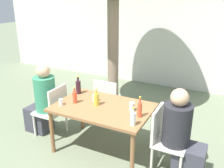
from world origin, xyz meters
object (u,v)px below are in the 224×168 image
at_px(dining_table_front, 103,111).
at_px(oil_cruet_2, 96,99).
at_px(patio_chair_1, 164,136).
at_px(soda_bottle_1, 140,109).
at_px(person_seated_1, 182,137).
at_px(person_seated_0, 42,102).
at_px(water_bottle_4, 133,118).
at_px(patio_chair_2, 108,100).
at_px(patio_chair_0, 53,108).
at_px(wine_bottle_3, 78,87).
at_px(drinking_glass_1, 61,102).
at_px(drinking_glass_2, 95,98).
at_px(drinking_glass_0, 132,107).
at_px(soda_bottle_0, 75,97).

relative_size(dining_table_front, oil_cruet_2, 5.62).
distance_m(patio_chair_1, soda_bottle_1, 0.50).
distance_m(person_seated_1, oil_cruet_2, 1.31).
bearing_deg(dining_table_front, patio_chair_1, 0.00).
xyz_separation_m(person_seated_0, soda_bottle_1, (1.76, -0.06, 0.29)).
xyz_separation_m(oil_cruet_2, water_bottle_4, (0.71, -0.31, -0.00)).
height_order(person_seated_0, water_bottle_4, person_seated_0).
bearing_deg(patio_chair_2, dining_table_front, 111.96).
relative_size(patio_chair_0, water_bottle_4, 3.65).
xyz_separation_m(person_seated_0, wine_bottle_3, (0.57, 0.25, 0.29)).
bearing_deg(water_bottle_4, dining_table_front, 152.55).
relative_size(person_seated_1, soda_bottle_1, 4.09).
bearing_deg(dining_table_front, drinking_glass_1, -157.86).
height_order(patio_chair_2, person_seated_1, person_seated_1).
bearing_deg(dining_table_front, wine_bottle_3, 156.98).
relative_size(dining_table_front, person_seated_0, 1.15).
xyz_separation_m(dining_table_front, water_bottle_4, (0.60, -0.31, 0.17)).
height_order(water_bottle_4, drinking_glass_2, water_bottle_4).
bearing_deg(soda_bottle_1, oil_cruet_2, 174.96).
bearing_deg(water_bottle_4, drinking_glass_1, 176.26).
bearing_deg(person_seated_0, person_seated_1, 90.00).
bearing_deg(patio_chair_1, dining_table_front, 90.00).
bearing_deg(drinking_glass_1, drinking_glass_0, 16.33).
relative_size(oil_cruet_2, drinking_glass_2, 2.28).
distance_m(person_seated_0, person_seated_1, 2.34).
distance_m(person_seated_1, soda_bottle_0, 1.63).
height_order(dining_table_front, drinking_glass_2, drinking_glass_2).
relative_size(patio_chair_0, soda_bottle_1, 3.01).
bearing_deg(patio_chair_0, drinking_glass_1, 56.99).
xyz_separation_m(patio_chair_0, person_seated_0, (-0.23, -0.00, 0.06)).
bearing_deg(patio_chair_2, wine_bottle_3, 55.28).
bearing_deg(soda_bottle_1, drinking_glass_1, -171.71).
bearing_deg(drinking_glass_0, person_seated_1, -4.79).
bearing_deg(wine_bottle_3, drinking_glass_0, -10.53).
height_order(dining_table_front, patio_chair_2, patio_chair_2).
height_order(person_seated_0, person_seated_1, person_seated_0).
height_order(patio_chair_2, oil_cruet_2, oil_cruet_2).
distance_m(patio_chair_1, person_seated_1, 0.23).
relative_size(patio_chair_0, person_seated_0, 0.72).
xyz_separation_m(dining_table_front, person_seated_1, (1.17, -0.00, -0.11)).
height_order(patio_chair_0, patio_chair_2, same).
distance_m(dining_table_front, drinking_glass_1, 0.64).
height_order(dining_table_front, drinking_glass_0, drinking_glass_0).
xyz_separation_m(patio_chair_1, drinking_glass_2, (-1.14, 0.11, 0.29)).
height_order(soda_bottle_1, wine_bottle_3, wine_bottle_3).
height_order(patio_chair_0, drinking_glass_1, patio_chair_0).
bearing_deg(person_seated_0, drinking_glass_0, 92.20).
distance_m(wine_bottle_3, drinking_glass_0, 1.05).
bearing_deg(oil_cruet_2, soda_bottle_0, -167.15).
relative_size(patio_chair_0, drinking_glass_1, 9.55).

